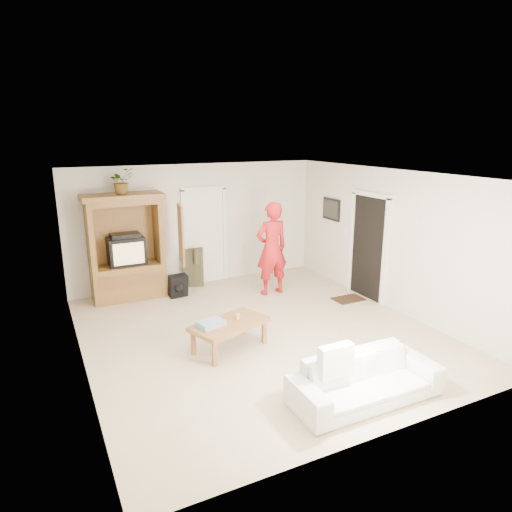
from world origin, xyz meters
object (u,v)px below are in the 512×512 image
at_px(sofa, 366,379).
at_px(coffee_table, 229,326).
at_px(man, 272,249).
at_px(armoire, 128,254).

xyz_separation_m(sofa, coffee_table, (-0.96, 2.03, 0.10)).
relative_size(sofa, coffee_table, 1.46).
bearing_deg(sofa, coffee_table, 115.92).
relative_size(man, coffee_table, 1.45).
bearing_deg(coffee_table, sofa, -84.00).
xyz_separation_m(man, coffee_table, (-1.77, -1.94, -0.57)).
bearing_deg(sofa, man, 79.07).
height_order(armoire, sofa, armoire).
distance_m(sofa, coffee_table, 2.25).
height_order(sofa, coffee_table, sofa).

